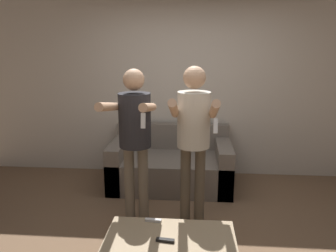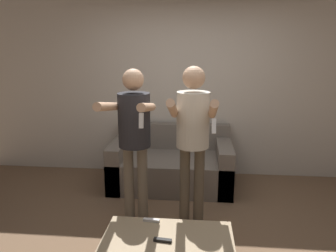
# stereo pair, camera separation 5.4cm
# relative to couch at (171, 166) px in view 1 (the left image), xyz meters

# --- Properties ---
(ground_plane) EXTENTS (14.00, 14.00, 0.00)m
(ground_plane) POSITION_rel_couch_xyz_m (0.22, -1.45, -0.28)
(ground_plane) COLOR brown
(wall_back) EXTENTS (6.40, 0.06, 2.70)m
(wall_back) POSITION_rel_couch_xyz_m (0.22, 0.51, 1.07)
(wall_back) COLOR beige
(wall_back) RESTS_ON ground_plane
(couch) EXTENTS (1.64, 0.95, 0.80)m
(couch) POSITION_rel_couch_xyz_m (0.00, 0.00, 0.00)
(couch) COLOR slate
(couch) RESTS_ON ground_plane
(person_standing_left) EXTENTS (0.46, 0.82, 1.70)m
(person_standing_left) POSITION_rel_couch_xyz_m (-0.31, -1.08, 0.80)
(person_standing_left) COLOR #6B6051
(person_standing_left) RESTS_ON ground_plane
(person_standing_right) EXTENTS (0.46, 0.70, 1.73)m
(person_standing_right) POSITION_rel_couch_xyz_m (0.31, -1.07, 0.81)
(person_standing_right) COLOR brown
(person_standing_right) RESTS_ON ground_plane
(coffee_table) EXTENTS (1.09, 0.57, 0.36)m
(coffee_table) POSITION_rel_couch_xyz_m (0.13, -1.89, 0.05)
(coffee_table) COLOR tan
(coffee_table) RESTS_ON ground_plane
(remote_near) EXTENTS (0.15, 0.05, 0.02)m
(remote_near) POSITION_rel_couch_xyz_m (0.09, -1.97, 0.10)
(remote_near) COLOR black
(remote_near) RESTS_ON coffee_table
(remote_far) EXTENTS (0.15, 0.05, 0.02)m
(remote_far) POSITION_rel_couch_xyz_m (-0.04, -1.67, 0.10)
(remote_far) COLOR white
(remote_far) RESTS_ON coffee_table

